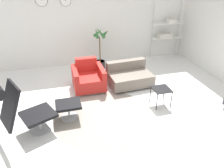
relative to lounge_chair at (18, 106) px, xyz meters
name	(u,v)px	position (x,y,z in m)	size (l,w,h in m)	color
ground_plane	(109,105)	(1.84, 0.65, -0.71)	(12.00, 12.00, 0.00)	white
wall_back	(87,21)	(1.84, 3.41, 0.69)	(12.00, 0.09, 2.80)	silver
round_rug	(104,116)	(1.62, 0.26, -0.71)	(2.20, 2.20, 0.01)	gray
lounge_chair	(18,106)	(0.00, 0.00, 0.00)	(1.13, 0.90, 1.24)	#BCBCC1
ottoman	(68,107)	(0.89, 0.40, -0.43)	(0.53, 0.45, 0.37)	#BCBCC1
armchair_red	(88,78)	(1.52, 1.61, -0.43)	(0.81, 0.84, 0.76)	silver
couch_low	(129,77)	(2.65, 1.52, -0.48)	(1.19, 0.89, 0.62)	black
side_table	(161,91)	(3.02, 0.35, -0.33)	(0.40, 0.40, 0.43)	black
potted_plant	(100,53)	(2.13, 2.83, -0.19)	(0.45, 0.46, 1.37)	#333338
shelf_unit	(167,31)	(4.56, 3.18, 0.26)	(1.05, 0.28, 1.89)	#BCBCC1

